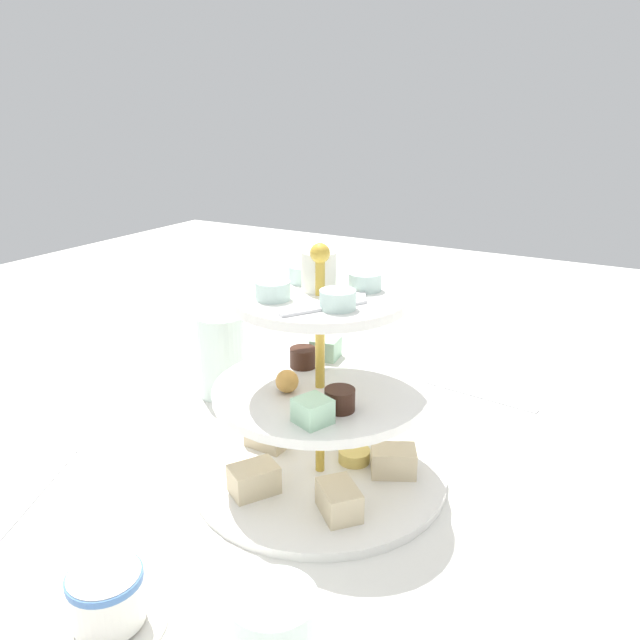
% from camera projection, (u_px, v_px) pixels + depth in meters
% --- Properties ---
extents(ground_plane, '(2.40, 2.40, 0.00)m').
position_uv_depth(ground_plane, '(320.00, 477.00, 0.70)').
color(ground_plane, silver).
extents(tiered_serving_stand, '(0.28, 0.28, 0.26)m').
position_uv_depth(tiered_serving_stand, '(320.00, 409.00, 0.67)').
color(tiered_serving_stand, white).
rests_on(tiered_serving_stand, ground_plane).
extents(water_glass_tall_right, '(0.07, 0.07, 0.12)m').
position_uv_depth(water_glass_tall_right, '(222.00, 355.00, 0.88)').
color(water_glass_tall_right, silver).
rests_on(water_glass_tall_right, ground_plane).
extents(water_glass_short_left, '(0.06, 0.06, 0.07)m').
position_uv_depth(water_glass_short_left, '(274.00, 635.00, 0.45)').
color(water_glass_short_left, silver).
rests_on(water_glass_short_left, ground_plane).
extents(teacup_with_saucer, '(0.09, 0.09, 0.05)m').
position_uv_depth(teacup_with_saucer, '(108.00, 601.00, 0.49)').
color(teacup_with_saucer, white).
rests_on(teacup_with_saucer, ground_plane).
extents(butter_knife_left, '(0.03, 0.17, 0.00)m').
position_uv_depth(butter_knife_left, '(478.00, 395.00, 0.89)').
color(butter_knife_left, silver).
rests_on(butter_knife_left, ground_plane).
extents(butter_knife_right, '(0.16, 0.08, 0.00)m').
position_uv_depth(butter_knife_right, '(35.00, 492.00, 0.67)').
color(butter_knife_right, silver).
rests_on(butter_knife_right, ground_plane).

